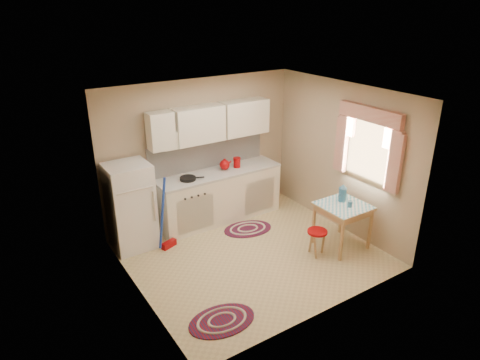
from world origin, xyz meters
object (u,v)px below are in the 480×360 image
Objects in this scene: stool at (316,243)px; table at (341,226)px; base_cabinets at (219,196)px; fridge at (131,207)px.

table is at bearing -1.20° from stool.
base_cabinets is 5.36× the size of stool.
fridge is 1.94× the size of table.
table is at bearing -57.99° from base_cabinets.
stool is at bearing -70.56° from base_cabinets.
table is (2.79, -1.81, -0.34)m from fridge.
base_cabinets is 1.97m from stool.
fridge reaches higher than base_cabinets.
base_cabinets reaches higher than table.
table is 1.71× the size of stool.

